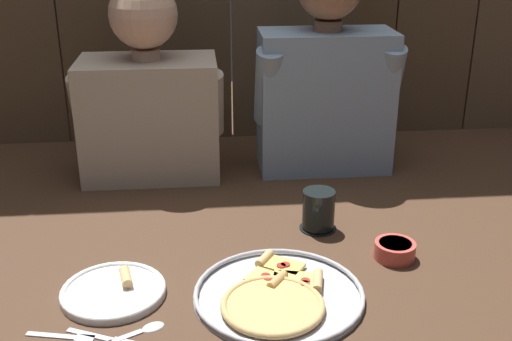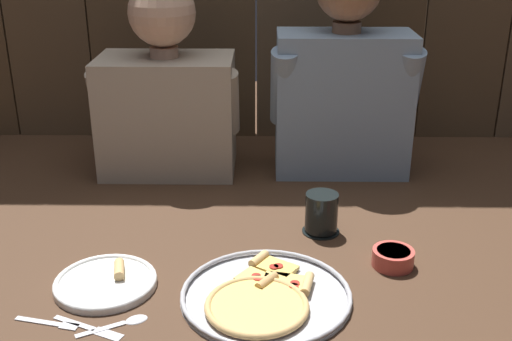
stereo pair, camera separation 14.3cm
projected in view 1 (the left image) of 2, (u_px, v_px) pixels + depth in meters
name	position (u px, v px, depth m)	size (l,w,h in m)	color
ground_plane	(256.00, 262.00, 1.41)	(3.20, 3.20, 0.00)	#422B1C
pizza_tray	(277.00, 296.00, 1.27)	(0.35, 0.35, 0.03)	#B2B2B7
dinner_plate	(114.00, 291.00, 1.28)	(0.21, 0.21, 0.03)	white
drinking_glass	(319.00, 210.00, 1.54)	(0.09, 0.09, 0.10)	black
dipping_bowl	(395.00, 249.00, 1.42)	(0.09, 0.09, 0.04)	#CC4C42
table_fork	(64.00, 336.00, 1.16)	(0.13, 0.04, 0.01)	silver
table_knife	(105.00, 338.00, 1.15)	(0.15, 0.08, 0.01)	silver
table_spoon	(142.00, 330.00, 1.17)	(0.13, 0.08, 0.01)	silver
diner_left	(148.00, 91.00, 1.79)	(0.42, 0.24, 0.57)	#B2A38E
diner_right	(326.00, 72.00, 1.82)	(0.42, 0.21, 0.63)	#849EB7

